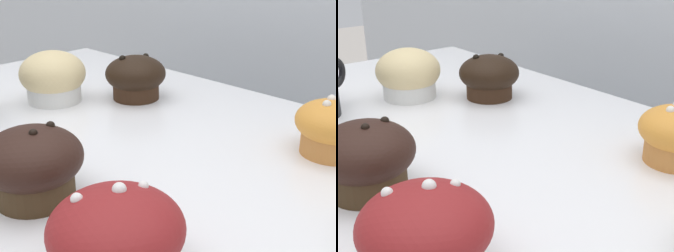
% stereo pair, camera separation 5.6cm
% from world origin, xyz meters
% --- Properties ---
extents(wall_back, '(3.20, 0.10, 1.80)m').
position_xyz_m(wall_back, '(0.00, 0.60, 0.90)').
color(wall_back, silver).
rests_on(wall_back, ground).
extents(muffin_front_center, '(0.10, 0.10, 0.08)m').
position_xyz_m(muffin_front_center, '(0.05, -0.14, 0.96)').
color(muffin_front_center, '#402D1A').
rests_on(muffin_front_center, display_counter).
extents(muffin_back_left, '(0.11, 0.11, 0.08)m').
position_xyz_m(muffin_back_left, '(0.20, -0.16, 0.96)').
color(muffin_back_left, '#4C241A').
rests_on(muffin_back_left, display_counter).
extents(muffin_back_right, '(0.11, 0.11, 0.08)m').
position_xyz_m(muffin_back_right, '(-0.21, 0.04, 0.96)').
color(muffin_back_right, silver).
rests_on(muffin_back_right, display_counter).
extents(muffin_front_left, '(0.09, 0.09, 0.08)m').
position_xyz_m(muffin_front_left, '(0.21, 0.17, 0.96)').
color(muffin_front_left, '#CC813D').
rests_on(muffin_front_left, display_counter).
extents(muffin_back_center, '(0.10, 0.10, 0.08)m').
position_xyz_m(muffin_back_center, '(-0.12, 0.15, 0.96)').
color(muffin_back_center, '#362114').
rests_on(muffin_back_center, display_counter).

